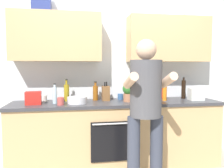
{
  "coord_description": "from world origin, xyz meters",
  "views": [
    {
      "loc": [
        -0.59,
        -3.07,
        1.38
      ],
      "look_at": [
        -0.08,
        -0.1,
        1.15
      ],
      "focal_mm": 37.06,
      "sensor_mm": 36.0,
      "label": 1
    }
  ],
  "objects_px": {
    "cup_coffee": "(44,98)",
    "knife_block": "(106,93)",
    "potted_herb": "(128,92)",
    "grocery_bag_bread": "(145,93)",
    "bottle_hotsauce": "(162,90)",
    "cup_ceramic": "(61,101)",
    "bottle_soy": "(184,89)",
    "person_standing": "(146,103)",
    "bottle_water": "(55,95)",
    "grocery_bag_produce": "(196,94)",
    "cup_tea": "(120,97)",
    "mixing_bowl": "(77,100)",
    "bottle_juice": "(165,92)",
    "bottle_vinegar": "(157,92)",
    "bottle_syrup": "(95,93)",
    "bottle_oil": "(67,92)",
    "grocery_bag_crisps": "(33,98)"
  },
  "relations": [
    {
      "from": "bottle_juice",
      "to": "grocery_bag_bread",
      "type": "height_order",
      "value": "bottle_juice"
    },
    {
      "from": "grocery_bag_crisps",
      "to": "mixing_bowl",
      "type": "bearing_deg",
      "value": -0.83
    },
    {
      "from": "bottle_soy",
      "to": "cup_coffee",
      "type": "height_order",
      "value": "bottle_soy"
    },
    {
      "from": "cup_tea",
      "to": "bottle_juice",
      "type": "bearing_deg",
      "value": -18.7
    },
    {
      "from": "cup_ceramic",
      "to": "grocery_bag_bread",
      "type": "bearing_deg",
      "value": 10.26
    },
    {
      "from": "bottle_hotsauce",
      "to": "cup_ceramic",
      "type": "height_order",
      "value": "bottle_hotsauce"
    },
    {
      "from": "bottle_syrup",
      "to": "bottle_water",
      "type": "bearing_deg",
      "value": -160.58
    },
    {
      "from": "bottle_soy",
      "to": "grocery_bag_produce",
      "type": "distance_m",
      "value": 0.22
    },
    {
      "from": "bottle_water",
      "to": "bottle_syrup",
      "type": "xyz_separation_m",
      "value": [
        0.55,
        0.19,
        -0.0
      ]
    },
    {
      "from": "bottle_hotsauce",
      "to": "bottle_vinegar",
      "type": "relative_size",
      "value": 1.15
    },
    {
      "from": "bottle_soy",
      "to": "knife_block",
      "type": "relative_size",
      "value": 1.23
    },
    {
      "from": "bottle_hotsauce",
      "to": "grocery_bag_produce",
      "type": "relative_size",
      "value": 1.45
    },
    {
      "from": "bottle_water",
      "to": "bottle_hotsauce",
      "type": "height_order",
      "value": "bottle_hotsauce"
    },
    {
      "from": "mixing_bowl",
      "to": "potted_herb",
      "type": "height_order",
      "value": "potted_herb"
    },
    {
      "from": "grocery_bag_produce",
      "to": "bottle_juice",
      "type": "bearing_deg",
      "value": 175.08
    },
    {
      "from": "person_standing",
      "to": "cup_coffee",
      "type": "xyz_separation_m",
      "value": [
        -1.17,
        0.89,
        -0.04
      ]
    },
    {
      "from": "bottle_syrup",
      "to": "bottle_vinegar",
      "type": "bearing_deg",
      "value": -1.35
    },
    {
      "from": "bottle_water",
      "to": "bottle_hotsauce",
      "type": "distance_m",
      "value": 1.57
    },
    {
      "from": "cup_coffee",
      "to": "grocery_bag_bread",
      "type": "bearing_deg",
      "value": -5.59
    },
    {
      "from": "bottle_juice",
      "to": "grocery_bag_produce",
      "type": "bearing_deg",
      "value": -4.92
    },
    {
      "from": "bottle_water",
      "to": "cup_coffee",
      "type": "xyz_separation_m",
      "value": [
        -0.16,
        0.21,
        -0.07
      ]
    },
    {
      "from": "bottle_soy",
      "to": "grocery_bag_produce",
      "type": "bearing_deg",
      "value": -60.83
    },
    {
      "from": "bottle_soy",
      "to": "grocery_bag_produce",
      "type": "height_order",
      "value": "bottle_soy"
    },
    {
      "from": "bottle_syrup",
      "to": "cup_tea",
      "type": "bearing_deg",
      "value": 2.1
    },
    {
      "from": "bottle_juice",
      "to": "bottle_oil",
      "type": "bearing_deg",
      "value": 172.56
    },
    {
      "from": "bottle_water",
      "to": "grocery_bag_produce",
      "type": "height_order",
      "value": "bottle_water"
    },
    {
      "from": "potted_herb",
      "to": "grocery_bag_bread",
      "type": "distance_m",
      "value": 0.28
    },
    {
      "from": "person_standing",
      "to": "bottle_syrup",
      "type": "relative_size",
      "value": 6.25
    },
    {
      "from": "bottle_vinegar",
      "to": "bottle_juice",
      "type": "xyz_separation_m",
      "value": [
        0.05,
        -0.17,
        0.01
      ]
    },
    {
      "from": "person_standing",
      "to": "bottle_syrup",
      "type": "xyz_separation_m",
      "value": [
        -0.46,
        0.87,
        0.02
      ]
    },
    {
      "from": "bottle_water",
      "to": "bottle_soy",
      "type": "distance_m",
      "value": 1.87
    },
    {
      "from": "cup_ceramic",
      "to": "cup_coffee",
      "type": "bearing_deg",
      "value": 124.92
    },
    {
      "from": "cup_ceramic",
      "to": "knife_block",
      "type": "height_order",
      "value": "knife_block"
    },
    {
      "from": "cup_ceramic",
      "to": "bottle_soy",
      "type": "bearing_deg",
      "value": 9.03
    },
    {
      "from": "bottle_soy",
      "to": "bottle_syrup",
      "type": "bearing_deg",
      "value": 178.05
    },
    {
      "from": "bottle_hotsauce",
      "to": "bottle_oil",
      "type": "bearing_deg",
      "value": -178.51
    },
    {
      "from": "cup_tea",
      "to": "grocery_bag_bread",
      "type": "xyz_separation_m",
      "value": [
        0.33,
        -0.13,
        0.06
      ]
    },
    {
      "from": "bottle_vinegar",
      "to": "cup_tea",
      "type": "xyz_separation_m",
      "value": [
        -0.55,
        0.03,
        -0.07
      ]
    },
    {
      "from": "bottle_syrup",
      "to": "grocery_bag_bread",
      "type": "bearing_deg",
      "value": -9.5
    },
    {
      "from": "mixing_bowl",
      "to": "grocery_bag_produce",
      "type": "xyz_separation_m",
      "value": [
        1.68,
        0.01,
        0.04
      ]
    },
    {
      "from": "cup_coffee",
      "to": "bottle_vinegar",
      "type": "bearing_deg",
      "value": -1.5
    },
    {
      "from": "bottle_oil",
      "to": "bottle_vinegar",
      "type": "height_order",
      "value": "bottle_oil"
    },
    {
      "from": "cup_coffee",
      "to": "knife_block",
      "type": "xyz_separation_m",
      "value": [
        0.85,
        -0.06,
        0.06
      ]
    },
    {
      "from": "cup_coffee",
      "to": "knife_block",
      "type": "relative_size",
      "value": 0.34
    },
    {
      "from": "bottle_syrup",
      "to": "grocery_bag_produce",
      "type": "xyz_separation_m",
      "value": [
        1.41,
        -0.23,
        -0.02
      ]
    },
    {
      "from": "bottle_syrup",
      "to": "grocery_bag_bread",
      "type": "relative_size",
      "value": 1.27
    },
    {
      "from": "person_standing",
      "to": "bottle_hotsauce",
      "type": "relative_size",
      "value": 5.8
    },
    {
      "from": "cup_tea",
      "to": "mixing_bowl",
      "type": "height_order",
      "value": "mixing_bowl"
    },
    {
      "from": "cup_coffee",
      "to": "grocery_bag_produce",
      "type": "relative_size",
      "value": 0.45
    },
    {
      "from": "person_standing",
      "to": "bottle_oil",
      "type": "bearing_deg",
      "value": 135.1
    }
  ]
}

